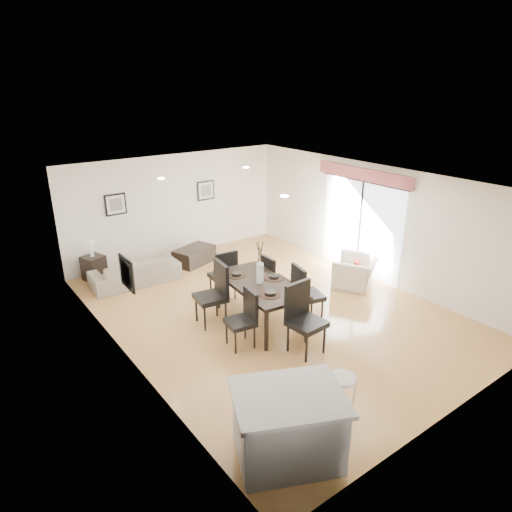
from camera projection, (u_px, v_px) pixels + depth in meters
ground at (269, 310)px, 9.43m from camera, size 8.00×8.00×0.00m
wall_back at (176, 206)px, 11.94m from camera, size 6.00×0.04×2.70m
wall_front at (459, 334)px, 5.94m from camera, size 6.00×0.04×2.70m
wall_left at (122, 287)px, 7.28m from camera, size 0.04×8.00×2.70m
wall_right at (371, 222)px, 10.60m from camera, size 0.04×8.00×2.70m
ceiling at (271, 180)px, 8.45m from camera, size 6.00×8.00×0.02m
sofa at (135, 271)px, 10.56m from camera, size 2.03×0.85×0.59m
armchair at (356, 272)px, 10.44m from camera, size 1.35×1.30×0.67m
courtyard_plant_a at (444, 245)px, 12.08m from camera, size 0.67×0.60×0.68m
courtyard_plant_b at (385, 229)px, 13.42m from camera, size 0.51×0.51×0.69m
dining_table at (260, 287)px, 8.71m from camera, size 1.19×2.10×0.84m
dining_chair_wnear at (245, 315)px, 7.98m from camera, size 0.54×0.54×1.05m
dining_chair_wfar at (215, 290)px, 8.71m from camera, size 0.62×0.62×1.23m
dining_chair_enear at (304, 291)px, 8.77m from camera, size 0.63×0.63×1.16m
dining_chair_efar at (272, 277)px, 9.54m from camera, size 0.50×0.50×1.05m
dining_chair_head at (303, 314)px, 7.80m from camera, size 0.60×0.60×1.25m
dining_chair_foot at (224, 272)px, 9.68m from camera, size 0.54×0.54×1.12m
vase at (260, 265)px, 8.54m from camera, size 0.90×1.47×0.83m
coffee_table at (194, 255)px, 11.76m from camera, size 1.18×0.92×0.41m
side_table at (94, 268)px, 10.76m from camera, size 0.56×0.56×0.59m
table_lamp at (91, 246)px, 10.57m from camera, size 0.20×0.20×0.38m
cushion at (357, 266)px, 10.24m from camera, size 0.29×0.21×0.28m
kitchen_island at (288, 426)px, 5.60m from camera, size 1.65×1.50×0.94m
bar_stool at (342, 384)px, 6.03m from camera, size 0.36×0.36×0.80m
framed_print_back_left at (116, 204)px, 10.92m from camera, size 0.52×0.04×0.52m
framed_print_back_right at (206, 190)px, 12.31m from camera, size 0.52×0.04×0.52m
framed_print_left_wall at (127, 273)px, 7.04m from camera, size 0.04×0.52×0.52m
sliding_door at (361, 207)px, 10.69m from camera, size 0.12×2.70×2.57m
courtyard at (419, 210)px, 13.15m from camera, size 6.00×6.00×2.00m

